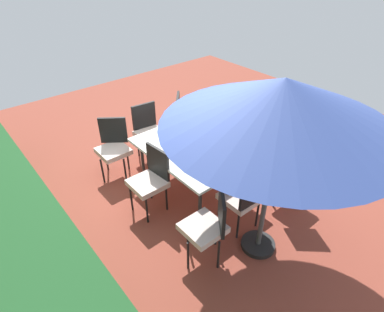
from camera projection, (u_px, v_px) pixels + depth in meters
ground_plane at (192, 187)px, 5.22m from camera, size 10.00×10.00×0.02m
hedge_row at (15, 234)px, 3.51m from camera, size 6.30×0.80×1.30m
dining_table at (192, 151)px, 4.83m from camera, size 1.71×1.20×0.74m
patio_umbrella at (282, 104)px, 3.07m from camera, size 2.40×2.40×2.28m
chair_west at (244, 196)px, 4.18m from camera, size 0.47×0.46×0.98m
chair_south at (230, 141)px, 5.31m from camera, size 0.47×0.48×0.98m
chair_northeast at (113, 146)px, 5.20m from camera, size 0.58×0.58×0.98m
chair_northwest at (208, 224)px, 3.77m from camera, size 0.58×0.58×0.98m
chair_east at (149, 129)px, 5.64m from camera, size 0.48×0.47×0.98m
chair_southwest at (290, 172)px, 4.60m from camera, size 0.59×0.59×0.98m
chair_southeast at (186, 117)px, 6.04m from camera, size 0.58×0.59×0.98m
chair_north at (151, 178)px, 4.50m from camera, size 0.47×0.48×0.98m
laptop at (193, 140)px, 4.89m from camera, size 0.34×0.27×0.21m
cup at (191, 161)px, 4.44m from camera, size 0.06×0.06×0.09m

